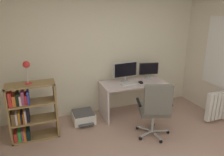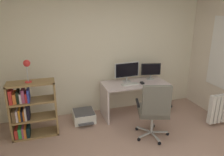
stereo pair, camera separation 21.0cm
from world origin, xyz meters
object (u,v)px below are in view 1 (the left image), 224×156
at_px(bookshelf, 28,112).
at_px(office_chair, 155,107).
at_px(monitor_secondary, 149,70).
at_px(desk, 133,91).
at_px(computer_mouse, 141,82).
at_px(keyboard, 129,84).
at_px(printer, 83,117).
at_px(desk_lamp, 26,67).
at_px(monitor_main, 125,70).
at_px(radiator, 222,105).

bearing_deg(bookshelf, office_chair, -20.00).
bearing_deg(monitor_secondary, desk, -164.77).
bearing_deg(computer_mouse, office_chair, -100.00).
bearing_deg(desk, computer_mouse, -43.27).
distance_m(keyboard, printer, 1.15).
height_order(desk, desk_lamp, desk_lamp).
xyz_separation_m(office_chair, desk_lamp, (-1.99, 0.75, 0.72)).
bearing_deg(keyboard, office_chair, -88.36).
relative_size(desk, bookshelf, 1.34).
bearing_deg(computer_mouse, printer, 175.41).
distance_m(desk, monitor_secondary, 0.60).
bearing_deg(desk_lamp, monitor_main, 10.32).
xyz_separation_m(monitor_main, radiator, (1.68, -1.05, -0.62)).
distance_m(desk, bookshelf, 2.13).
xyz_separation_m(office_chair, bookshelf, (-2.06, 0.75, -0.09)).
relative_size(keyboard, bookshelf, 0.33).
bearing_deg(bookshelf, desk, 6.24).
bearing_deg(monitor_secondary, keyboard, -160.40).
distance_m(keyboard, radiator, 1.92).
height_order(bookshelf, desk_lamp, desk_lamp).
height_order(bookshelf, radiator, bookshelf).
height_order(monitor_main, monitor_secondary, monitor_main).
distance_m(monitor_main, radiator, 2.07).
bearing_deg(computer_mouse, bookshelf, -175.54).
relative_size(office_chair, bookshelf, 1.04).
xyz_separation_m(office_chair, printer, (-1.05, 1.00, -0.48)).
bearing_deg(computer_mouse, keyboard, 175.43).
distance_m(monitor_secondary, printer, 1.74).
bearing_deg(monitor_secondary, computer_mouse, -143.12).
xyz_separation_m(monitor_secondary, radiator, (1.12, -1.05, -0.58)).
distance_m(desk, office_chair, 0.98).
height_order(monitor_secondary, printer, monitor_secondary).
relative_size(keyboard, desk_lamp, 0.88).
distance_m(monitor_secondary, keyboard, 0.64).
relative_size(monitor_secondary, keyboard, 1.25).
height_order(desk_lamp, printer, desk_lamp).
bearing_deg(desk_lamp, radiator, -11.01).
bearing_deg(office_chair, desk_lamp, 159.38).
xyz_separation_m(monitor_main, computer_mouse, (0.26, -0.23, -0.23)).
height_order(desk, radiator, desk).
bearing_deg(desk_lamp, keyboard, 4.37).
height_order(monitor_main, printer, monitor_main).
xyz_separation_m(keyboard, bookshelf, (-1.97, -0.14, -0.23)).
distance_m(monitor_main, computer_mouse, 0.41).
height_order(monitor_secondary, computer_mouse, monitor_secondary).
relative_size(bookshelf, radiator, 1.41).
relative_size(monitor_secondary, desk_lamp, 1.10).
height_order(monitor_main, desk_lamp, desk_lamp).
height_order(computer_mouse, office_chair, office_chair).
relative_size(monitor_secondary, office_chair, 0.40).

